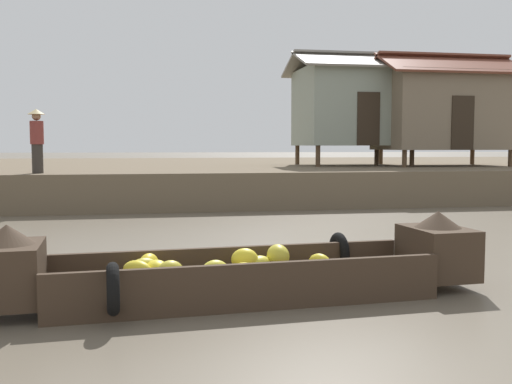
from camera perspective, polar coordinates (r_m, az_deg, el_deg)
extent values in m
plane|color=#665B4C|center=(10.66, -12.09, -4.90)|extent=(300.00, 300.00, 0.00)
cube|color=brown|center=(25.13, -11.17, 1.64)|extent=(160.00, 20.00, 1.02)
cube|color=#3D2D21|center=(6.71, -1.32, -9.84)|extent=(4.31, 1.39, 0.12)
cube|color=#3D2D21|center=(7.14, -2.26, -6.87)|extent=(4.24, 0.37, 0.39)
cube|color=#3D2D21|center=(6.17, -0.24, -8.70)|extent=(4.24, 0.37, 0.39)
cube|color=#3D2D21|center=(7.56, 17.20, -5.59)|extent=(0.73, 0.98, 0.61)
cone|color=#3D2D21|center=(7.50, 17.27, -2.55)|extent=(0.60, 0.60, 0.20)
cube|color=#3D2D21|center=(6.54, -22.95, -7.31)|extent=(0.73, 0.98, 0.61)
cone|color=#3D2D21|center=(6.47, -23.06, -3.80)|extent=(0.60, 0.60, 0.20)
cube|color=#3D2D21|center=(6.51, -9.19, -7.88)|extent=(0.27, 1.01, 0.05)
torus|color=black|center=(7.67, 8.05, -5.84)|extent=(0.16, 0.53, 0.52)
torus|color=black|center=(5.86, -13.72, -9.14)|extent=(0.16, 0.53, 0.52)
ellipsoid|color=gold|center=(6.37, -8.32, -7.73)|extent=(0.34, 0.30, 0.26)
ellipsoid|color=yellow|center=(6.82, 0.31, -6.97)|extent=(0.36, 0.32, 0.18)
ellipsoid|color=yellow|center=(6.78, -1.09, -6.60)|extent=(0.37, 0.32, 0.27)
ellipsoid|color=yellow|center=(6.27, -3.15, -8.00)|extent=(0.30, 0.32, 0.18)
ellipsoid|color=yellow|center=(6.55, -9.62, -7.38)|extent=(0.32, 0.34, 0.20)
ellipsoid|color=yellow|center=(6.48, -11.49, -7.41)|extent=(0.38, 0.33, 0.20)
ellipsoid|color=gold|center=(6.92, 2.15, -6.25)|extent=(0.31, 0.37, 0.28)
ellipsoid|color=yellow|center=(6.31, -1.24, -7.73)|extent=(0.37, 0.34, 0.19)
ellipsoid|color=yellow|center=(6.82, -10.78, -7.57)|extent=(0.30, 0.26, 0.24)
ellipsoid|color=yellow|center=(6.31, -3.99, -7.75)|extent=(0.34, 0.26, 0.26)
ellipsoid|color=yellow|center=(6.29, -2.76, -7.89)|extent=(0.36, 0.30, 0.18)
ellipsoid|color=yellow|center=(6.26, -8.57, -8.33)|extent=(0.34, 0.38, 0.23)
ellipsoid|color=yellow|center=(7.03, 6.19, -6.87)|extent=(0.33, 0.33, 0.22)
ellipsoid|color=yellow|center=(6.76, -10.38, -6.98)|extent=(0.32, 0.37, 0.26)
ellipsoid|color=gold|center=(6.64, -10.82, -7.40)|extent=(0.39, 0.30, 0.26)
cylinder|color=#4C3826|center=(19.98, 6.04, 3.48)|extent=(0.16, 0.16, 0.72)
cylinder|color=#4C3826|center=(21.20, 14.91, 3.41)|extent=(0.16, 0.16, 0.72)
cylinder|color=#4C3826|center=(22.66, 4.04, 3.61)|extent=(0.16, 0.16, 0.72)
cylinder|color=#4C3826|center=(23.74, 12.03, 3.56)|extent=(0.16, 0.16, 0.72)
cube|color=gray|center=(21.88, 9.35, 8.10)|extent=(3.80, 3.18, 2.76)
cube|color=#2D2319|center=(20.34, 10.88, 7.00)|extent=(0.80, 0.04, 1.80)
cube|color=gray|center=(21.30, 10.15, 12.55)|extent=(4.50, 2.09, 0.78)
cube|color=gray|center=(22.78, 8.71, 12.04)|extent=(4.50, 2.09, 0.78)
cylinder|color=#4C3826|center=(20.13, 14.23, 3.16)|extent=(0.16, 0.16, 0.57)
cylinder|color=#4C3826|center=(22.04, 23.49, 3.03)|extent=(0.16, 0.16, 0.57)
cylinder|color=#4C3826|center=(22.36, 11.63, 3.32)|extent=(0.16, 0.16, 0.57)
cylinder|color=#4C3826|center=(24.09, 20.27, 3.22)|extent=(0.16, 0.16, 0.57)
cube|color=#7A6B56|center=(22.11, 17.62, 7.44)|extent=(4.30, 2.83, 2.70)
cube|color=#2D2319|center=(20.84, 19.45, 6.35)|extent=(0.80, 0.04, 1.80)
cube|color=brown|center=(21.64, 18.62, 11.76)|extent=(5.00, 1.90, 0.88)
cube|color=brown|center=(22.88, 16.87, 11.39)|extent=(5.00, 1.90, 0.88)
cylinder|color=#332D28|center=(16.23, -20.46, 3.04)|extent=(0.28, 0.28, 0.75)
cylinder|color=brown|center=(16.23, -20.53, 5.42)|extent=(0.34, 0.34, 0.60)
sphere|color=#9E7556|center=(16.24, -20.57, 6.90)|extent=(0.22, 0.22, 0.22)
cone|color=tan|center=(16.25, -20.58, 7.32)|extent=(0.44, 0.44, 0.14)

